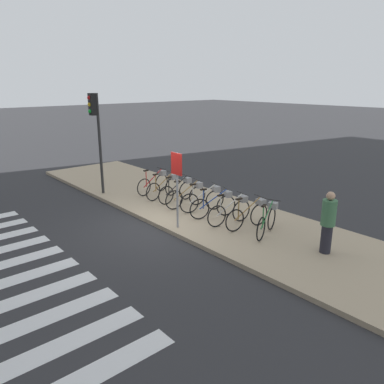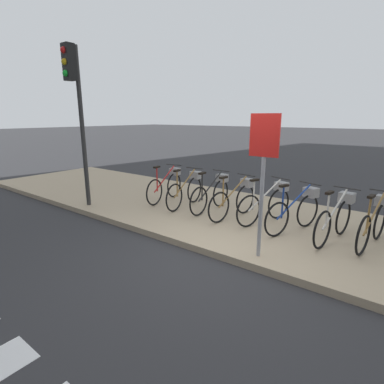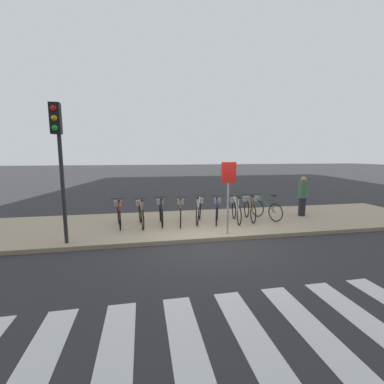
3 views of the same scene
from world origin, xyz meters
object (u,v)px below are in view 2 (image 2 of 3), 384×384
Objects in this scene: parked_bicycle_3 at (236,198)px; parked_bicycle_5 at (297,209)px; parked_bicycle_2 at (213,192)px; parked_bicycle_4 at (268,202)px; parked_bicycle_1 at (187,189)px; sign_post at (263,162)px; parked_bicycle_6 at (336,217)px; parked_bicycle_0 at (167,184)px; parked_bicycle_7 at (375,221)px; traffic_light at (75,94)px.

parked_bicycle_3 is 1.30m from parked_bicycle_5.
parked_bicycle_2 is 1.33m from parked_bicycle_4.
parked_bicycle_1 is 3.11m from sign_post.
sign_post reaches higher than parked_bicycle_2.
parked_bicycle_1 is at bearing -172.21° from parked_bicycle_2.
parked_bicycle_5 is 0.69m from parked_bicycle_6.
parked_bicycle_1 is 1.00× the size of parked_bicycle_2.
parked_bicycle_4 is at bearing 109.11° from sign_post.
parked_bicycle_3 is (2.06, -0.11, 0.00)m from parked_bicycle_0.
parked_bicycle_4 is at bearing 179.47° from parked_bicycle_7.
parked_bicycle_4 is 0.64m from parked_bicycle_5.
parked_bicycle_5 is 0.96× the size of parked_bicycle_7.
traffic_light reaches higher than parked_bicycle_1.
traffic_light reaches higher than parked_bicycle_4.
parked_bicycle_2 is at bearing 140.38° from sign_post.
parked_bicycle_0 and parked_bicycle_1 have the same top height.
parked_bicycle_4 is (2.73, 0.01, 0.00)m from parked_bicycle_0.
parked_bicycle_0 is 4.05m from parked_bicycle_6.
parked_bicycle_0 is 0.99× the size of parked_bicycle_2.
traffic_light reaches higher than parked_bicycle_6.
parked_bicycle_1 is at bearing 179.01° from parked_bicycle_6.
parked_bicycle_3 is 2.14m from sign_post.
parked_bicycle_6 is (1.32, -0.15, 0.00)m from parked_bicycle_4.
sign_post is at bearing 0.63° from traffic_light.
parked_bicycle_5 is at bearing -3.70° from parked_bicycle_2.
parked_bicycle_4 is at bearing 0.31° from parked_bicycle_0.
parked_bicycle_2 is 1.04× the size of parked_bicycle_4.
parked_bicycle_2 is 1.01× the size of parked_bicycle_7.
parked_bicycle_4 and parked_bicycle_5 have the same top height.
parked_bicycle_5 is (3.36, -0.12, 0.00)m from parked_bicycle_0.
traffic_light is (-1.97, -1.51, 2.16)m from parked_bicycle_1.
parked_bicycle_7 is at bearing -0.03° from parked_bicycle_0.
parked_bicycle_1 is at bearing 179.24° from parked_bicycle_5.
sign_post reaches higher than parked_bicycle_6.
parked_bicycle_3 is 1.00× the size of parked_bicycle_7.
sign_post is at bearing -131.12° from parked_bicycle_7.
traffic_light is at bearing -155.89° from parked_bicycle_3.
parked_bicycle_0 is 0.42× the size of traffic_light.
traffic_light is at bearing -179.37° from sign_post.
parked_bicycle_5 is at bearing -174.79° from parked_bicycle_7.
parked_bicycle_0 and parked_bicycle_5 have the same top height.
sign_post is (1.21, -1.43, 1.04)m from parked_bicycle_3.
parked_bicycle_6 is (4.05, -0.14, 0.00)m from parked_bicycle_0.
parked_bicycle_1 is at bearing 150.20° from sign_post.
parked_bicycle_3 is 1.04× the size of parked_bicycle_5.
parked_bicycle_7 is at bearing 2.40° from parked_bicycle_3.
traffic_light is (-4.60, -1.47, 2.16)m from parked_bicycle_5.
parked_bicycle_4 is 0.68× the size of sign_post.
parked_bicycle_2 is 2.65m from parked_bicycle_6.
parked_bicycle_0 is at bearing 178.03° from parked_bicycle_6.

